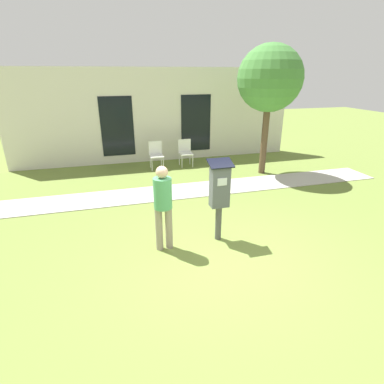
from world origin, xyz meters
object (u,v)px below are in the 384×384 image
person_standing (163,202)px  outdoor_chair_left (156,153)px  parking_meter (220,190)px  outdoor_chair_middle (185,150)px

person_standing → outdoor_chair_left: size_ratio=1.76×
parking_meter → outdoor_chair_middle: (0.62, 5.00, -0.49)m
person_standing → outdoor_chair_middle: bearing=76.7°
outdoor_chair_left → parking_meter: bearing=-74.5°
person_standing → outdoor_chair_middle: size_ratio=1.76×
parking_meter → outdoor_chair_middle: bearing=82.9°
outdoor_chair_middle → outdoor_chair_left: bearing=-171.6°
parking_meter → person_standing: 1.07m
person_standing → parking_meter: bearing=8.2°
outdoor_chair_left → outdoor_chair_middle: size_ratio=1.00×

